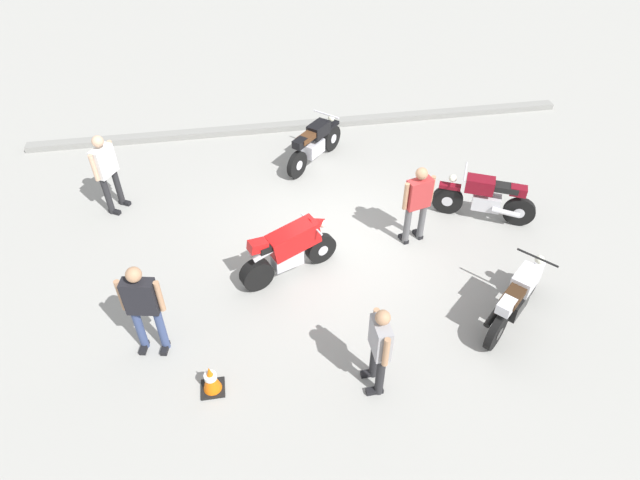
{
  "coord_description": "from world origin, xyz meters",
  "views": [
    {
      "loc": [
        -1.72,
        -8.07,
        7.04
      ],
      "look_at": [
        -0.5,
        -0.86,
        0.75
      ],
      "focal_mm": 30.17,
      "sensor_mm": 36.0,
      "label": 1
    }
  ],
  "objects_px": {
    "motorcycle_maroon_cruiser": "(485,198)",
    "person_in_red_shirt": "(418,201)",
    "motorcycle_silver_cruiser": "(517,298)",
    "person_in_white_shirt": "(106,168)",
    "person_in_black_shirt": "(143,304)",
    "traffic_cone": "(211,379)",
    "motorcycle_black_cruiser": "(314,144)",
    "motorcycle_red_sportbike": "(290,249)",
    "person_in_gray_shirt": "(379,345)"
  },
  "relations": [
    {
      "from": "motorcycle_maroon_cruiser",
      "to": "person_in_red_shirt",
      "type": "bearing_deg",
      "value": 40.98
    },
    {
      "from": "motorcycle_silver_cruiser",
      "to": "person_in_white_shirt",
      "type": "height_order",
      "value": "person_in_white_shirt"
    },
    {
      "from": "person_in_black_shirt",
      "to": "traffic_cone",
      "type": "height_order",
      "value": "person_in_black_shirt"
    },
    {
      "from": "person_in_white_shirt",
      "to": "motorcycle_black_cruiser",
      "type": "bearing_deg",
      "value": 44.64
    },
    {
      "from": "motorcycle_red_sportbike",
      "to": "person_in_gray_shirt",
      "type": "xyz_separation_m",
      "value": [
        0.98,
        -2.62,
        0.32
      ]
    },
    {
      "from": "motorcycle_red_sportbike",
      "to": "motorcycle_maroon_cruiser",
      "type": "bearing_deg",
      "value": -8.95
    },
    {
      "from": "motorcycle_red_sportbike",
      "to": "motorcycle_silver_cruiser",
      "type": "xyz_separation_m",
      "value": [
        3.57,
        -1.75,
        -0.07
      ]
    },
    {
      "from": "person_in_black_shirt",
      "to": "traffic_cone",
      "type": "xyz_separation_m",
      "value": [
        0.9,
        -0.97,
        -0.75
      ]
    },
    {
      "from": "motorcycle_black_cruiser",
      "to": "person_in_white_shirt",
      "type": "distance_m",
      "value": 4.63
    },
    {
      "from": "person_in_white_shirt",
      "to": "motorcycle_maroon_cruiser",
      "type": "bearing_deg",
      "value": 18.89
    },
    {
      "from": "person_in_red_shirt",
      "to": "motorcycle_black_cruiser",
      "type": "bearing_deg",
      "value": 10.32
    },
    {
      "from": "motorcycle_red_sportbike",
      "to": "person_in_gray_shirt",
      "type": "distance_m",
      "value": 2.82
    },
    {
      "from": "person_in_red_shirt",
      "to": "person_in_white_shirt",
      "type": "bearing_deg",
      "value": 56.07
    },
    {
      "from": "motorcycle_black_cruiser",
      "to": "person_in_gray_shirt",
      "type": "bearing_deg",
      "value": -137.16
    },
    {
      "from": "motorcycle_maroon_cruiser",
      "to": "person_in_red_shirt",
      "type": "xyz_separation_m",
      "value": [
        -1.63,
        -0.44,
        0.46
      ]
    },
    {
      "from": "motorcycle_silver_cruiser",
      "to": "motorcycle_black_cruiser",
      "type": "xyz_separation_m",
      "value": [
        -2.53,
        5.44,
        0.0
      ]
    },
    {
      "from": "person_in_black_shirt",
      "to": "person_in_red_shirt",
      "type": "relative_size",
      "value": 1.03
    },
    {
      "from": "motorcycle_red_sportbike",
      "to": "traffic_cone",
      "type": "xyz_separation_m",
      "value": [
        -1.48,
        -2.32,
        -0.33
      ]
    },
    {
      "from": "motorcycle_maroon_cruiser",
      "to": "person_in_black_shirt",
      "type": "distance_m",
      "value": 6.96
    },
    {
      "from": "motorcycle_red_sportbike",
      "to": "motorcycle_black_cruiser",
      "type": "bearing_deg",
      "value": 52.02
    },
    {
      "from": "traffic_cone",
      "to": "person_in_black_shirt",
      "type": "bearing_deg",
      "value": 132.97
    },
    {
      "from": "motorcycle_maroon_cruiser",
      "to": "motorcycle_black_cruiser",
      "type": "height_order",
      "value": "same"
    },
    {
      "from": "motorcycle_black_cruiser",
      "to": "motorcycle_red_sportbike",
      "type": "bearing_deg",
      "value": -152.35
    },
    {
      "from": "motorcycle_black_cruiser",
      "to": "traffic_cone",
      "type": "height_order",
      "value": "motorcycle_black_cruiser"
    },
    {
      "from": "person_in_white_shirt",
      "to": "person_in_gray_shirt",
      "type": "xyz_separation_m",
      "value": [
        4.41,
        -5.23,
        -0.1
      ]
    },
    {
      "from": "person_in_black_shirt",
      "to": "person_in_red_shirt",
      "type": "height_order",
      "value": "person_in_black_shirt"
    },
    {
      "from": "motorcycle_maroon_cruiser",
      "to": "motorcycle_silver_cruiser",
      "type": "bearing_deg",
      "value": 103.68
    },
    {
      "from": "motorcycle_maroon_cruiser",
      "to": "traffic_cone",
      "type": "bearing_deg",
      "value": 56.11
    },
    {
      "from": "motorcycle_silver_cruiser",
      "to": "traffic_cone",
      "type": "bearing_deg",
      "value": 145.08
    },
    {
      "from": "motorcycle_maroon_cruiser",
      "to": "traffic_cone",
      "type": "relative_size",
      "value": 3.65
    },
    {
      "from": "motorcycle_maroon_cruiser",
      "to": "motorcycle_black_cruiser",
      "type": "bearing_deg",
      "value": -15.35
    },
    {
      "from": "person_in_black_shirt",
      "to": "person_in_red_shirt",
      "type": "xyz_separation_m",
      "value": [
        4.91,
        1.88,
        -0.04
      ]
    },
    {
      "from": "person_in_black_shirt",
      "to": "person_in_white_shirt",
      "type": "distance_m",
      "value": 4.09
    },
    {
      "from": "motorcycle_silver_cruiser",
      "to": "motorcycle_black_cruiser",
      "type": "relative_size",
      "value": 1.03
    },
    {
      "from": "motorcycle_maroon_cruiser",
      "to": "person_in_black_shirt",
      "type": "bearing_deg",
      "value": 45.37
    },
    {
      "from": "person_in_red_shirt",
      "to": "person_in_black_shirt",
      "type": "bearing_deg",
      "value": 96.27
    },
    {
      "from": "motorcycle_silver_cruiser",
      "to": "traffic_cone",
      "type": "height_order",
      "value": "motorcycle_silver_cruiser"
    },
    {
      "from": "person_in_white_shirt",
      "to": "traffic_cone",
      "type": "height_order",
      "value": "person_in_white_shirt"
    },
    {
      "from": "person_in_black_shirt",
      "to": "person_in_red_shirt",
      "type": "bearing_deg",
      "value": 122.68
    },
    {
      "from": "person_in_black_shirt",
      "to": "motorcycle_silver_cruiser",
      "type": "bearing_deg",
      "value": 97.87
    },
    {
      "from": "person_in_white_shirt",
      "to": "traffic_cone",
      "type": "relative_size",
      "value": 3.32
    },
    {
      "from": "person_in_black_shirt",
      "to": "person_in_white_shirt",
      "type": "bearing_deg",
      "value": -153.53
    },
    {
      "from": "person_in_black_shirt",
      "to": "person_in_gray_shirt",
      "type": "relative_size",
      "value": 1.09
    },
    {
      "from": "motorcycle_red_sportbike",
      "to": "motorcycle_silver_cruiser",
      "type": "relative_size",
      "value": 1.14
    },
    {
      "from": "person_in_red_shirt",
      "to": "motorcycle_red_sportbike",
      "type": "bearing_deg",
      "value": 87.17
    },
    {
      "from": "person_in_red_shirt",
      "to": "traffic_cone",
      "type": "xyz_separation_m",
      "value": [
        -4.0,
        -2.85,
        -0.72
      ]
    },
    {
      "from": "motorcycle_red_sportbike",
      "to": "motorcycle_silver_cruiser",
      "type": "height_order",
      "value": "motorcycle_red_sportbike"
    },
    {
      "from": "motorcycle_black_cruiser",
      "to": "traffic_cone",
      "type": "xyz_separation_m",
      "value": [
        -2.53,
        -6.01,
        -0.26
      ]
    },
    {
      "from": "person_in_white_shirt",
      "to": "person_in_gray_shirt",
      "type": "relative_size",
      "value": 1.09
    },
    {
      "from": "motorcycle_silver_cruiser",
      "to": "person_in_red_shirt",
      "type": "relative_size",
      "value": 0.96
    }
  ]
}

